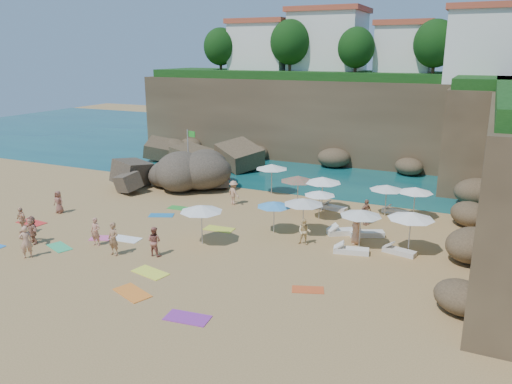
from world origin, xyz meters
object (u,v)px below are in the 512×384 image
at_px(lounger_0, 334,208).
at_px(person_stand_2, 234,193).
at_px(parasol_0, 272,167).
at_px(rock_outcrop, 172,189).
at_px(flag_pole, 189,148).
at_px(person_stand_5, 224,179).
at_px(person_stand_6, 26,242).
at_px(person_stand_3, 366,212).
at_px(person_stand_0, 96,232).
at_px(parasol_1, 320,193).
at_px(parasol_2, 415,190).
at_px(person_stand_1, 154,241).
at_px(person_stand_4, 356,229).

distance_m(lounger_0, person_stand_2, 7.22).
relative_size(parasol_0, person_stand_2, 1.41).
relative_size(rock_outcrop, flag_pole, 1.72).
bearing_deg(lounger_0, person_stand_5, -179.07).
relative_size(flag_pole, person_stand_6, 2.45).
height_order(person_stand_3, person_stand_5, person_stand_3).
xyz_separation_m(lounger_0, person_stand_0, (-10.39, -12.17, 0.68)).
relative_size(parasol_0, person_stand_5, 1.52).
bearing_deg(parasol_1, person_stand_6, -133.65).
height_order(lounger_0, person_stand_2, person_stand_2).
bearing_deg(person_stand_6, lounger_0, 175.58).
bearing_deg(rock_outcrop, parasol_1, -9.53).
height_order(parasol_0, person_stand_5, parasol_0).
distance_m(parasol_0, person_stand_0, 14.99).
bearing_deg(person_stand_3, flag_pole, 100.40).
bearing_deg(person_stand_5, person_stand_6, -86.76).
bearing_deg(parasol_0, parasol_1, -39.24).
relative_size(flag_pole, parasol_2, 1.92).
height_order(person_stand_1, person_stand_2, person_stand_2).
distance_m(flag_pole, person_stand_2, 8.33).
relative_size(parasol_1, person_stand_0, 1.25).
distance_m(parasol_1, person_stand_3, 3.18).
bearing_deg(person_stand_0, person_stand_1, -3.34).
distance_m(lounger_0, person_stand_4, 6.38).
height_order(parasol_2, person_stand_3, parasol_2).
xyz_separation_m(parasol_1, person_stand_1, (-6.15, -9.64, -0.96)).
bearing_deg(flag_pole, rock_outcrop, -88.61).
height_order(person_stand_4, person_stand_6, person_stand_6).
relative_size(flag_pole, parasol_0, 1.76).
bearing_deg(person_stand_6, person_stand_3, 165.62).
height_order(parasol_2, person_stand_1, parasol_2).
bearing_deg(person_stand_5, person_stand_2, -40.11).
bearing_deg(parasol_2, rock_outcrop, -178.64).
height_order(parasol_0, person_stand_4, parasol_0).
bearing_deg(rock_outcrop, person_stand_3, -7.17).
bearing_deg(person_stand_6, parasol_0, -166.79).
xyz_separation_m(person_stand_2, person_stand_3, (9.64, -0.35, -0.05)).
bearing_deg(person_stand_6, person_stand_1, 152.65).
bearing_deg(person_stand_0, flag_pole, 95.72).
relative_size(parasol_0, person_stand_3, 1.49).
bearing_deg(lounger_0, person_stand_4, -50.96).
bearing_deg(parasol_1, person_stand_3, 3.24).
relative_size(parasol_1, person_stand_4, 1.20).
xyz_separation_m(person_stand_1, person_stand_2, (-0.45, 10.16, 0.06)).
xyz_separation_m(parasol_0, lounger_0, (5.61, -1.97, -2.02)).
bearing_deg(person_stand_0, person_stand_2, 65.36).
bearing_deg(person_stand_1, person_stand_5, -77.55).
xyz_separation_m(parasol_2, lounger_0, (-5.29, -0.32, -1.84)).
bearing_deg(flag_pole, person_stand_6, -86.64).
relative_size(rock_outcrop, parasol_1, 3.67).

